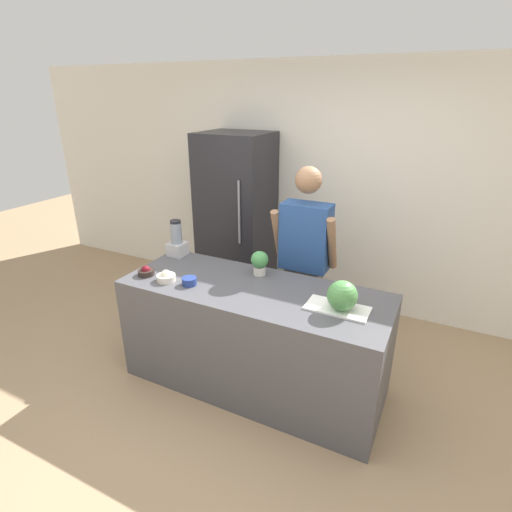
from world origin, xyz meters
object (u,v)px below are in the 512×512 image
object	(u,v)px
person	(304,261)
watermelon	(342,296)
bowl_small_blue	(189,281)
blender	(177,241)
bowl_cream	(166,277)
potted_plant	(260,262)
refrigerator	(237,219)
bowl_cherries	(146,272)

from	to	relation	value
person	watermelon	world-z (taller)	person
watermelon	bowl_small_blue	size ratio (longest dim) A/B	1.81
watermelon	blender	bearing A→B (deg)	168.61
bowl_small_blue	blender	bearing A→B (deg)	134.73
bowl_cream	blender	world-z (taller)	blender
person	potted_plant	bearing A→B (deg)	-119.11
person	watermelon	bearing A→B (deg)	-53.49
refrigerator	potted_plant	xyz separation A→B (m)	(0.83, -1.11, 0.06)
person	watermelon	xyz separation A→B (m)	(0.52, -0.71, 0.12)
watermelon	bowl_cream	distance (m)	1.38
person	bowl_cherries	distance (m)	1.36
bowl_cherries	bowl_small_blue	xyz separation A→B (m)	(0.42, 0.01, -0.00)
refrigerator	watermelon	distance (m)	2.11
potted_plant	bowl_small_blue	bearing A→B (deg)	-134.43
bowl_cream	blender	size ratio (longest dim) A/B	0.45
person	potted_plant	xyz separation A→B (m)	(-0.24, -0.42, 0.11)
refrigerator	bowl_small_blue	distance (m)	1.58
bowl_small_blue	blender	size ratio (longest dim) A/B	0.35
person	bowl_cherries	bearing A→B (deg)	-141.36
person	bowl_cream	xyz separation A→B (m)	(-0.84, -0.86, 0.04)
bowl_cream	potted_plant	distance (m)	0.75
bowl_cream	bowl_small_blue	world-z (taller)	bowl_cream
person	blender	bearing A→B (deg)	-160.78
watermelon	bowl_cherries	xyz separation A→B (m)	(-1.58, -0.14, -0.09)
refrigerator	bowl_cherries	world-z (taller)	refrigerator
refrigerator	watermelon	xyz separation A→B (m)	(1.59, -1.39, 0.06)
blender	potted_plant	world-z (taller)	blender
bowl_small_blue	blender	distance (m)	0.65
bowl_cream	blender	distance (m)	0.55
blender	potted_plant	xyz separation A→B (m)	(0.86, -0.04, -0.02)
watermelon	bowl_cream	xyz separation A→B (m)	(-1.37, -0.16, -0.08)
refrigerator	bowl_cream	bearing A→B (deg)	-81.80
person	bowl_small_blue	xyz separation A→B (m)	(-0.64, -0.84, 0.03)
person	blender	xyz separation A→B (m)	(-1.09, -0.38, 0.13)
blender	bowl_small_blue	bearing A→B (deg)	-45.27
refrigerator	blender	xyz separation A→B (m)	(-0.02, -1.07, 0.08)
refrigerator	watermelon	world-z (taller)	refrigerator
person	bowl_cherries	world-z (taller)	person
person	blender	distance (m)	1.16
refrigerator	bowl_cream	world-z (taller)	refrigerator
bowl_cream	person	bearing A→B (deg)	45.56
watermelon	bowl_cherries	size ratio (longest dim) A/B	1.59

